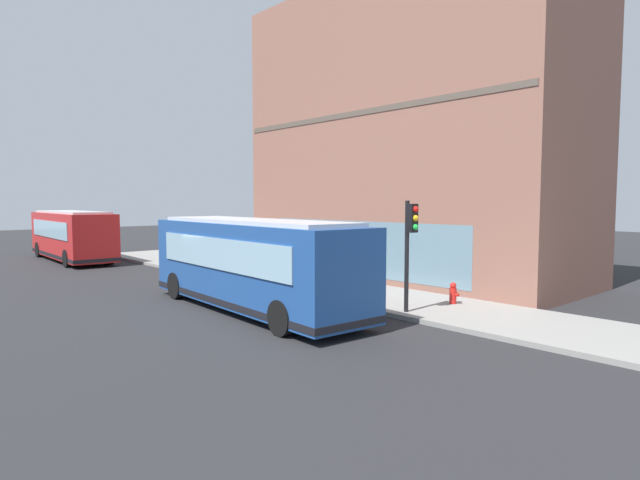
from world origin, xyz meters
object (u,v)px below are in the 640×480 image
Objects in this scene: pedestrian_near_hydrant at (281,251)px; newspaper_vending_box at (332,273)px; city_bus_far_down_street at (72,236)px; city_bus_nearside at (252,264)px; pedestrian_walking_along_curb at (257,259)px; traffic_light_near_corner at (410,235)px; fire_hydrant at (453,293)px.

pedestrian_near_hydrant is 2.03× the size of newspaper_vending_box.
city_bus_nearside is at bearing -90.57° from city_bus_far_down_street.
city_bus_nearside is at bearing -126.79° from pedestrian_walking_along_curb.
newspaper_vending_box is (1.35, -3.56, -0.43)m from pedestrian_walking_along_curb.
city_bus_far_down_street is at bearing 105.45° from newspaper_vending_box.
pedestrian_walking_along_curb is 1.72× the size of newspaper_vending_box.
city_bus_far_down_street is 6.54× the size of pedestrian_walking_along_curb.
traffic_light_near_corner is 4.79× the size of fire_hydrant.
fire_hydrant is at bearing -81.06° from pedestrian_walking_along_curb.
newspaper_vending_box is at bearing 70.12° from traffic_light_near_corner.
newspaper_vending_box is at bearing -69.16° from pedestrian_walking_along_curb.
pedestrian_near_hydrant is at bearing 87.18° from fire_hydrant.
city_bus_far_down_street is 11.26× the size of newspaper_vending_box.
city_bus_far_down_street is 15.05m from pedestrian_walking_along_curb.
pedestrian_walking_along_curb is at bearing -75.92° from city_bus_far_down_street.
traffic_light_near_corner reaches higher than city_bus_nearside.
fire_hydrant is (5.15, -24.08, -1.04)m from city_bus_far_down_street.
newspaper_vending_box is at bearing 17.07° from city_bus_nearside.
traffic_light_near_corner is at bearing -53.43° from city_bus_nearside.
city_bus_nearside is 8.35m from pedestrian_near_hydrant.
traffic_light_near_corner is at bearing 176.58° from fire_hydrant.
traffic_light_near_corner is at bearing -83.05° from city_bus_far_down_street.
city_bus_far_down_street is 24.64m from fire_hydrant.
pedestrian_walking_along_curb is at bearing -158.43° from pedestrian_near_hydrant.
city_bus_far_down_street is at bearing 112.30° from pedestrian_near_hydrant.
pedestrian_walking_along_curb is (-1.49, 9.49, 0.52)m from fire_hydrant.
fire_hydrant is (5.35, -4.33, -1.04)m from city_bus_nearside.
newspaper_vending_box is (5.21, 1.60, -0.95)m from city_bus_nearside.
pedestrian_walking_along_curb reaches higher than newspaper_vending_box.
city_bus_far_down_street is 13.69× the size of fire_hydrant.
city_bus_far_down_street is 18.85m from newspaper_vending_box.
pedestrian_near_hydrant reaches higher than fire_hydrant.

